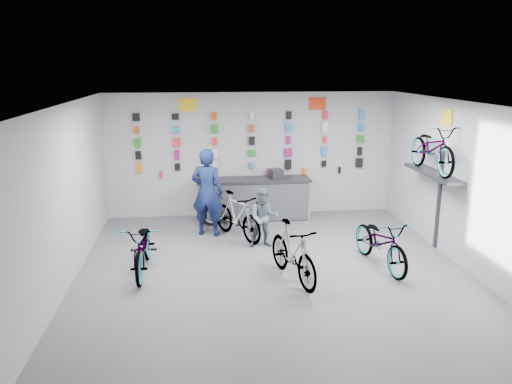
{
  "coord_description": "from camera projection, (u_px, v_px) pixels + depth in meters",
  "views": [
    {
      "loc": [
        -1.27,
        -7.94,
        3.63
      ],
      "look_at": [
        -0.19,
        1.4,
        1.22
      ],
      "focal_mm": 35.0,
      "sensor_mm": 36.0,
      "label": 1
    }
  ],
  "objects": [
    {
      "name": "bike_left",
      "position": [
        144.0,
        247.0,
        8.88
      ],
      "size": [
        0.65,
        1.82,
        0.95
      ],
      "primitive_type": "imported",
      "rotation": [
        0.0,
        0.0,
        -0.01
      ],
      "color": "gray",
      "rests_on": "floor"
    },
    {
      "name": "bike_service",
      "position": [
        237.0,
        216.0,
        10.63
      ],
      "size": [
        1.25,
        1.67,
        1.0
      ],
      "primitive_type": "imported",
      "rotation": [
        0.0,
        0.0,
        0.54
      ],
      "color": "gray",
      "rests_on": "floor"
    },
    {
      "name": "customer",
      "position": [
        264.0,
        218.0,
        10.1
      ],
      "size": [
        0.62,
        0.5,
        1.23
      ],
      "primitive_type": "imported",
      "rotation": [
        0.0,
        0.0,
        -0.05
      ],
      "color": "slate",
      "rests_on": "floor"
    },
    {
      "name": "wall_front",
      "position": [
        346.0,
        310.0,
        4.46
      ],
      "size": [
        7.0,
        0.0,
        7.0
      ],
      "primitive_type": "plane",
      "rotation": [
        -1.57,
        0.0,
        0.0
      ],
      "color": "#B9BABC",
      "rests_on": "floor"
    },
    {
      "name": "counter",
      "position": [
        254.0,
        200.0,
        11.97
      ],
      "size": [
        2.7,
        0.66,
        1.0
      ],
      "color": "black",
      "rests_on": "floor"
    },
    {
      "name": "wall_back",
      "position": [
        252.0,
        155.0,
        12.16
      ],
      "size": [
        7.0,
        0.0,
        7.0
      ],
      "primitive_type": "plane",
      "rotation": [
        1.57,
        0.0,
        0.0
      ],
      "color": "#B9BABC",
      "rests_on": "floor"
    },
    {
      "name": "wall_bracket",
      "position": [
        434.0,
        178.0,
        9.85
      ],
      "size": [
        0.39,
        1.9,
        2.0
      ],
      "color": "#333338",
      "rests_on": "wall_right"
    },
    {
      "name": "floor",
      "position": [
        276.0,
        279.0,
        8.68
      ],
      "size": [
        8.0,
        8.0,
        0.0
      ],
      "primitive_type": "plane",
      "color": "#4E4E53",
      "rests_on": "ground"
    },
    {
      "name": "wall_left",
      "position": [
        60.0,
        203.0,
        7.92
      ],
      "size": [
        0.0,
        8.0,
        8.0
      ],
      "primitive_type": "plane",
      "rotation": [
        1.57,
        0.0,
        1.57
      ],
      "color": "#B9BABC",
      "rests_on": "floor"
    },
    {
      "name": "sign_left",
      "position": [
        188.0,
        105.0,
        11.68
      ],
      "size": [
        0.42,
        0.02,
        0.3
      ],
      "primitive_type": "cube",
      "color": "yellow",
      "rests_on": "wall_back"
    },
    {
      "name": "sign_side",
      "position": [
        447.0,
        117.0,
        9.57
      ],
      "size": [
        0.02,
        0.4,
        0.3
      ],
      "primitive_type": "cube",
      "color": "yellow",
      "rests_on": "wall_right"
    },
    {
      "name": "sign_right",
      "position": [
        317.0,
        104.0,
        12.02
      ],
      "size": [
        0.42,
        0.02,
        0.3
      ],
      "primitive_type": "cube",
      "color": "red",
      "rests_on": "wall_back"
    },
    {
      "name": "merch_wall",
      "position": [
        253.0,
        144.0,
        12.03
      ],
      "size": [
        5.57,
        0.08,
        1.56
      ],
      "color": "orange",
      "rests_on": "wall_back"
    },
    {
      "name": "bike_wall",
      "position": [
        433.0,
        148.0,
        9.69
      ],
      "size": [
        0.63,
        1.8,
        0.95
      ],
      "primitive_type": "imported",
      "color": "gray",
      "rests_on": "wall_bracket"
    },
    {
      "name": "spare_wheel",
      "position": [
        213.0,
        209.0,
        11.53
      ],
      "size": [
        0.77,
        0.42,
        0.77
      ],
      "rotation": [
        0.0,
        0.0,
        0.38
      ],
      "color": "black",
      "rests_on": "floor"
    },
    {
      "name": "wall_right",
      "position": [
        475.0,
        190.0,
        8.7
      ],
      "size": [
        0.0,
        8.0,
        8.0
      ],
      "primitive_type": "plane",
      "rotation": [
        1.57,
        0.0,
        -1.57
      ],
      "color": "#B9BABC",
      "rests_on": "floor"
    },
    {
      "name": "bike_center",
      "position": [
        293.0,
        252.0,
        8.53
      ],
      "size": [
        0.92,
        1.76,
        1.02
      ],
      "primitive_type": "imported",
      "rotation": [
        0.0,
        0.0,
        0.28
      ],
      "color": "gray",
      "rests_on": "floor"
    },
    {
      "name": "bike_right",
      "position": [
        381.0,
        242.0,
        9.14
      ],
      "size": [
        0.93,
        1.9,
        0.96
      ],
      "primitive_type": "imported",
      "rotation": [
        0.0,
        0.0,
        0.17
      ],
      "color": "gray",
      "rests_on": "floor"
    },
    {
      "name": "register",
      "position": [
        276.0,
        174.0,
        11.89
      ],
      "size": [
        0.34,
        0.35,
        0.22
      ],
      "primitive_type": "cube",
      "rotation": [
        0.0,
        0.0,
        0.22
      ],
      "color": "black",
      "rests_on": "counter"
    },
    {
      "name": "ceiling",
      "position": [
        278.0,
        105.0,
        7.94
      ],
      "size": [
        8.0,
        8.0,
        0.0
      ],
      "primitive_type": "plane",
      "rotation": [
        3.14,
        0.0,
        0.0
      ],
      "color": "white",
      "rests_on": "wall_back"
    },
    {
      "name": "clerk",
      "position": [
        207.0,
        192.0,
        10.74
      ],
      "size": [
        0.81,
        0.65,
        1.92
      ],
      "primitive_type": "imported",
      "rotation": [
        0.0,
        0.0,
        2.83
      ],
      "color": "#121D4A",
      "rests_on": "floor"
    }
  ]
}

